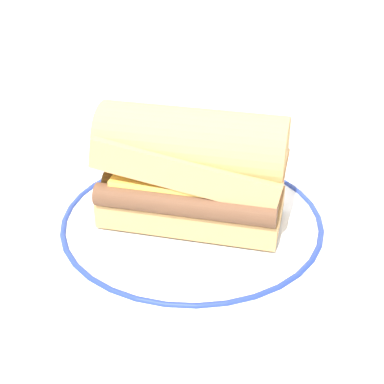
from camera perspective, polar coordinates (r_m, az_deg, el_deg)
ground_plane at (r=0.57m, az=-2.64°, el=-5.77°), size 1.50×1.50×0.00m
plate at (r=0.59m, az=0.00°, el=-3.09°), size 0.29×0.29×0.01m
sausage_sandwich at (r=0.56m, az=0.00°, el=2.54°), size 0.20×0.13×0.12m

